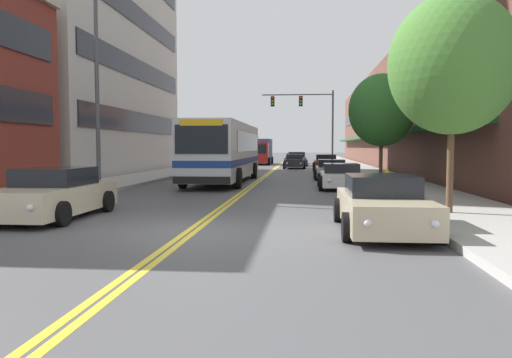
% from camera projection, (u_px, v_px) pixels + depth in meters
% --- Properties ---
extents(ground_plane, '(240.00, 240.00, 0.00)m').
position_uv_depth(ground_plane, '(277.00, 167.00, 48.45)').
color(ground_plane, '#4C4C4F').
extents(sidewalk_left, '(3.47, 106.00, 0.18)m').
position_uv_depth(sidewalk_left, '(204.00, 166.00, 49.14)').
color(sidewalk_left, '#9E9B96').
rests_on(sidewalk_left, ground_plane).
extents(sidewalk_right, '(3.47, 106.00, 0.18)m').
position_uv_depth(sidewalk_right, '(352.00, 167.00, 47.76)').
color(sidewalk_right, '#9E9B96').
rests_on(sidewalk_right, ground_plane).
extents(centre_line, '(0.34, 106.00, 0.01)m').
position_uv_depth(centre_line, '(277.00, 167.00, 48.45)').
color(centre_line, yellow).
rests_on(centre_line, ground_plane).
extents(storefront_row_right, '(9.10, 68.00, 9.40)m').
position_uv_depth(storefront_row_right, '(417.00, 118.00, 46.89)').
color(storefront_row_right, brown).
rests_on(storefront_row_right, ground_plane).
extents(city_bus, '(2.94, 12.58, 3.23)m').
position_uv_depth(city_bus, '(225.00, 150.00, 27.84)').
color(city_bus, silver).
rests_on(city_bus, ground_plane).
extents(car_navy_parked_left_near, '(1.99, 4.32, 1.38)m').
position_uv_depth(car_navy_parked_left_near, '(220.00, 163.00, 41.67)').
color(car_navy_parked_left_near, '#19234C').
rests_on(car_navy_parked_left_near, ground_plane).
extents(car_champagne_parked_left_mid, '(2.19, 4.75, 1.40)m').
position_uv_depth(car_champagne_parked_left_mid, '(53.00, 195.00, 13.86)').
color(car_champagne_parked_left_mid, beige).
rests_on(car_champagne_parked_left_mid, ground_plane).
extents(car_beige_parked_right_foreground, '(2.05, 4.69, 1.31)m').
position_uv_depth(car_beige_parked_right_foreground, '(382.00, 205.00, 11.67)').
color(car_beige_parked_right_foreground, '#BCAD89').
rests_on(car_beige_parked_right_foreground, ground_plane).
extents(car_red_parked_right_mid, '(2.08, 4.22, 1.36)m').
position_uv_depth(car_red_parked_right_mid, '(326.00, 163.00, 40.30)').
color(car_red_parked_right_mid, maroon).
rests_on(car_red_parked_right_mid, ground_plane).
extents(car_silver_parked_right_far, '(2.10, 4.33, 1.20)m').
position_uv_depth(car_silver_parked_right_far, '(331.00, 170.00, 30.51)').
color(car_silver_parked_right_far, '#B7B7BC').
rests_on(car_silver_parked_right_far, ground_plane).
extents(car_white_parked_right_end, '(2.15, 4.21, 1.19)m').
position_uv_depth(car_white_parked_right_end, '(341.00, 177.00, 23.55)').
color(car_white_parked_right_end, white).
rests_on(car_white_parked_right_end, ground_plane).
extents(car_black_moving_lead, '(2.21, 4.30, 1.23)m').
position_uv_depth(car_black_moving_lead, '(294.00, 159.00, 58.36)').
color(car_black_moving_lead, black).
rests_on(car_black_moving_lead, ground_plane).
extents(car_slate_blue_moving_second, '(2.19, 4.53, 1.45)m').
position_uv_depth(car_slate_blue_moving_second, '(297.00, 159.00, 51.68)').
color(car_slate_blue_moving_second, '#475675').
rests_on(car_slate_blue_moving_second, ground_plane).
extents(car_charcoal_moving_third, '(1.99, 4.45, 1.30)m').
position_uv_depth(car_charcoal_moving_third, '(295.00, 162.00, 45.42)').
color(car_charcoal_moving_third, '#232328').
rests_on(car_charcoal_moving_third, ground_plane).
extents(box_truck, '(2.59, 7.36, 2.86)m').
position_uv_depth(box_truck, '(260.00, 151.00, 56.20)').
color(box_truck, maroon).
rests_on(box_truck, ground_plane).
extents(traffic_signal_mast, '(6.56, 0.38, 7.10)m').
position_uv_depth(traffic_signal_mast, '(309.00, 113.00, 45.68)').
color(traffic_signal_mast, '#47474C').
rests_on(traffic_signal_mast, ground_plane).
extents(street_lamp_left_near, '(1.90, 0.28, 8.41)m').
position_uv_depth(street_lamp_left_near, '(102.00, 70.00, 19.03)').
color(street_lamp_left_near, '#47474C').
rests_on(street_lamp_left_near, ground_plane).
extents(street_tree_right_near, '(3.43, 3.43, 5.91)m').
position_uv_depth(street_tree_right_near, '(453.00, 65.00, 13.44)').
color(street_tree_right_near, brown).
rests_on(street_tree_right_near, sidewalk_right).
extents(street_tree_right_mid, '(3.35, 3.35, 5.51)m').
position_uv_depth(street_tree_right_mid, '(382.00, 110.00, 25.39)').
color(street_tree_right_mid, brown).
rests_on(street_tree_right_mid, sidewalk_right).
extents(fire_hydrant, '(0.31, 0.23, 0.87)m').
position_uv_depth(fire_hydrant, '(387.00, 181.00, 20.02)').
color(fire_hydrant, yellow).
rests_on(fire_hydrant, sidewalk_right).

